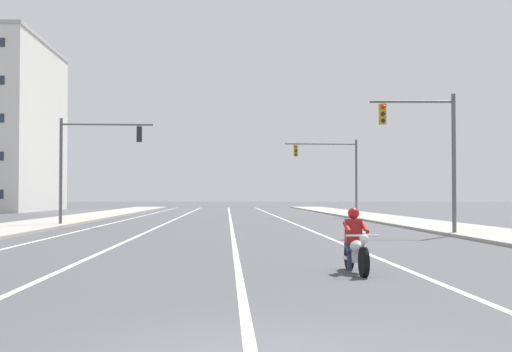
{
  "coord_description": "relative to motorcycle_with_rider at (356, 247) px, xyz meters",
  "views": [
    {
      "loc": [
        -0.31,
        -7.58,
        1.72
      ],
      "look_at": [
        1.03,
        24.24,
        2.64
      ],
      "focal_mm": 48.71,
      "sensor_mm": 36.0,
      "label": 1
    }
  ],
  "objects": [
    {
      "name": "lane_stripe_far_left",
      "position": [
        -10.13,
        37.13,
        -0.58
      ],
      "size": [
        0.16,
        100.0,
        0.01
      ],
      "primitive_type": "cube",
      "color": "beige",
      "rests_on": "ground"
    },
    {
      "name": "lane_stripe_right",
      "position": [
        1.3,
        37.13,
        -0.58
      ],
      "size": [
        0.16,
        100.0,
        0.01
      ],
      "primitive_type": "cube",
      "color": "beige",
      "rests_on": "ground"
    },
    {
      "name": "traffic_signal_mid_right",
      "position": [
        5.72,
        39.24,
        3.57
      ],
      "size": [
        5.81,
        0.52,
        6.2
      ],
      "color": "#56565B",
      "rests_on": "ground"
    },
    {
      "name": "sidewalk_kerb_right",
      "position": [
        8.76,
        32.13,
        -0.52
      ],
      "size": [
        4.4,
        110.0,
        0.14
      ],
      "primitive_type": "cube",
      "color": "#9E998E",
      "rests_on": "ground"
    },
    {
      "name": "sidewalk_kerb_left",
      "position": [
        -13.91,
        32.13,
        -0.52
      ],
      "size": [
        4.4,
        110.0,
        0.14
      ],
      "primitive_type": "cube",
      "color": "#9E998E",
      "rests_on": "ground"
    },
    {
      "name": "lane_stripe_center",
      "position": [
        -2.62,
        37.13,
        -0.58
      ],
      "size": [
        0.16,
        100.0,
        0.01
      ],
      "primitive_type": "cube",
      "color": "beige",
      "rests_on": "ground"
    },
    {
      "name": "traffic_signal_near_left",
      "position": [
        -10.87,
        24.79,
        3.54
      ],
      "size": [
        5.33,
        0.45,
        6.2
      ],
      "color": "#56565B",
      "rests_on": "ground"
    },
    {
      "name": "lane_stripe_left",
      "position": [
        -6.7,
        37.13,
        -0.58
      ],
      "size": [
        0.16,
        100.0,
        0.01
      ],
      "primitive_type": "cube",
      "color": "beige",
      "rests_on": "ground"
    },
    {
      "name": "traffic_signal_near_right",
      "position": [
        6.0,
        14.43,
        3.44
      ],
      "size": [
        3.75,
        0.37,
        6.2
      ],
      "color": "#56565B",
      "rests_on": "ground"
    },
    {
      "name": "motorcycle_with_rider",
      "position": [
        0.0,
        0.0,
        0.0
      ],
      "size": [
        0.7,
        2.19,
        1.46
      ],
      "color": "black",
      "rests_on": "ground"
    }
  ]
}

